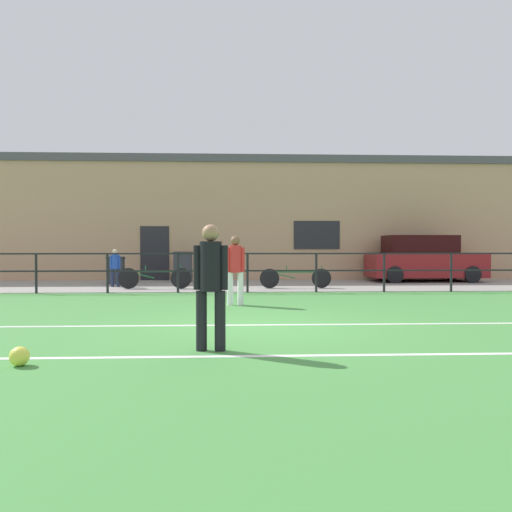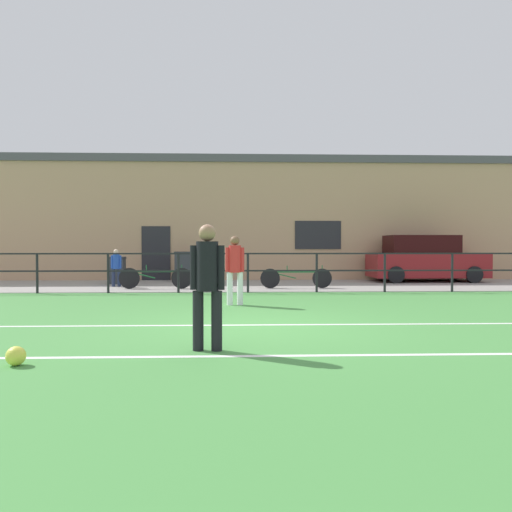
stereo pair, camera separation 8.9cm
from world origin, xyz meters
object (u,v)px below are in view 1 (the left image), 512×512
(parked_car_red, at_px, (423,260))
(trash_bin_0, at_px, (116,270))
(player_goalkeeper, at_px, (211,279))
(player_striker, at_px, (235,266))
(bicycle_parked_0, at_px, (155,278))
(bicycle_parked_1, at_px, (295,278))
(trash_bin_1, at_px, (183,267))
(soccer_ball_match, at_px, (19,356))
(spectator_child, at_px, (115,265))

(parked_car_red, height_order, trash_bin_0, parked_car_red)
(player_goalkeeper, bearing_deg, player_striker, 91.87)
(bicycle_parked_0, xyz_separation_m, bicycle_parked_1, (4.39, 0.00, -0.01))
(trash_bin_0, relative_size, trash_bin_1, 0.85)
(player_striker, xyz_separation_m, soccer_ball_match, (-2.47, -5.71, -0.79))
(parked_car_red, height_order, trash_bin_1, parked_car_red)
(spectator_child, xyz_separation_m, bicycle_parked_1, (5.79, -0.80, -0.37))
(spectator_child, xyz_separation_m, bicycle_parked_0, (1.40, -0.80, -0.36))
(spectator_child, relative_size, bicycle_parked_1, 0.54)
(player_goalkeeper, bearing_deg, soccer_ball_match, -155.15)
(player_goalkeeper, height_order, spectator_child, player_goalkeeper)
(player_goalkeeper, xyz_separation_m, trash_bin_1, (-1.57, 12.08, -0.35))
(soccer_ball_match, distance_m, bicycle_parked_1, 10.83)
(player_goalkeeper, distance_m, spectator_child, 10.58)
(soccer_ball_match, height_order, trash_bin_1, trash_bin_1)
(spectator_child, height_order, trash_bin_1, spectator_child)
(soccer_ball_match, distance_m, trash_bin_0, 12.06)
(bicycle_parked_1, bearing_deg, parked_car_red, 28.19)
(soccer_ball_match, relative_size, trash_bin_1, 0.20)
(spectator_child, xyz_separation_m, trash_bin_0, (-0.27, 1.23, -0.22))
(spectator_child, bearing_deg, trash_bin_0, -86.36)
(bicycle_parked_1, xyz_separation_m, trash_bin_0, (-6.06, 2.03, 0.15))
(player_goalkeeper, height_order, bicycle_parked_0, player_goalkeeper)
(bicycle_parked_1, xyz_separation_m, trash_bin_1, (-3.81, 2.92, 0.24))
(bicycle_parked_1, distance_m, trash_bin_1, 4.80)
(parked_car_red, height_order, bicycle_parked_0, parked_car_red)
(parked_car_red, relative_size, trash_bin_0, 4.40)
(spectator_child, height_order, parked_car_red, parked_car_red)
(spectator_child, distance_m, trash_bin_0, 1.28)
(bicycle_parked_1, height_order, trash_bin_0, trash_bin_0)
(player_striker, xyz_separation_m, bicycle_parked_1, (1.90, 4.19, -0.55))
(player_striker, relative_size, trash_bin_1, 1.42)
(player_goalkeeper, relative_size, trash_bin_0, 1.74)
(player_striker, height_order, trash_bin_1, player_striker)
(spectator_child, distance_m, bicycle_parked_0, 1.65)
(player_goalkeeper, relative_size, bicycle_parked_1, 0.73)
(player_goalkeeper, distance_m, player_striker, 4.98)
(spectator_child, xyz_separation_m, parked_car_red, (10.93, 1.95, 0.11))
(player_striker, distance_m, parked_car_red, 9.90)
(trash_bin_1, bearing_deg, parked_car_red, -1.01)
(player_goalkeeper, height_order, trash_bin_1, player_goalkeeper)
(player_striker, bearing_deg, parked_car_red, -139.07)
(trash_bin_1, bearing_deg, trash_bin_0, -158.64)
(parked_car_red, bearing_deg, soccer_ball_match, -126.93)
(parked_car_red, bearing_deg, player_goalkeeper, -121.77)
(bicycle_parked_0, bearing_deg, bicycle_parked_1, 0.00)
(player_goalkeeper, height_order, bicycle_parked_1, player_goalkeeper)
(soccer_ball_match, bearing_deg, bicycle_parked_1, 66.19)
(soccer_ball_match, bearing_deg, parked_car_red, 53.07)
(spectator_child, height_order, bicycle_parked_1, spectator_child)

